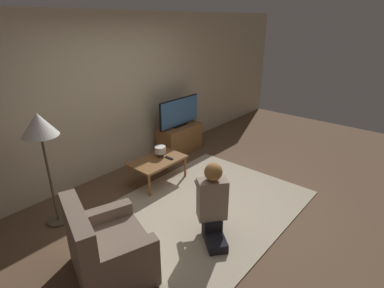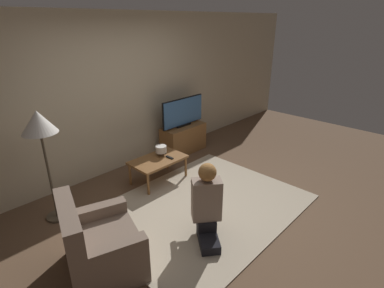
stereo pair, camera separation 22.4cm
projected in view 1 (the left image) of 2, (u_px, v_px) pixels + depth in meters
The scene contains 11 objects.
ground_plane at pixel (205, 207), 4.25m from camera, with size 10.00×10.00×0.00m, color brown.
wall_back at pixel (114, 96), 4.91m from camera, with size 10.00×0.06×2.60m.
rug at pixel (205, 206), 4.25m from camera, with size 2.80×2.17×0.02m.
tv_stand at pixel (180, 139), 5.92m from camera, with size 0.92×0.40×0.54m.
tv at pixel (180, 112), 5.70m from camera, with size 1.02×0.08×0.55m.
coffee_table at pixel (158, 162), 4.77m from camera, with size 0.88×0.54×0.40m.
floor_lamp at pixel (40, 131), 3.45m from camera, with size 0.41×0.41×1.49m.
armchair at pixel (108, 251), 3.04m from camera, with size 0.94×1.02×0.85m.
person_kneeling at pixel (212, 200), 3.49m from camera, with size 0.68×0.76×0.98m.
table_lamp at pixel (160, 150), 4.84m from camera, with size 0.18×0.18×0.17m.
remote at pixel (169, 158), 4.80m from camera, with size 0.04×0.15×0.02m.
Camera 1 is at (-2.84, -2.18, 2.46)m, focal length 28.00 mm.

